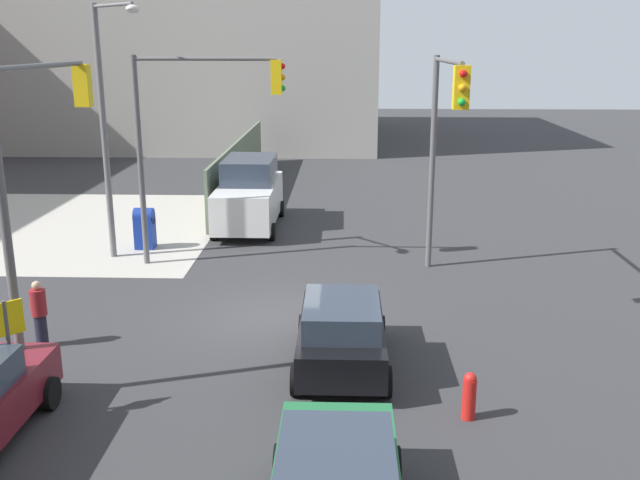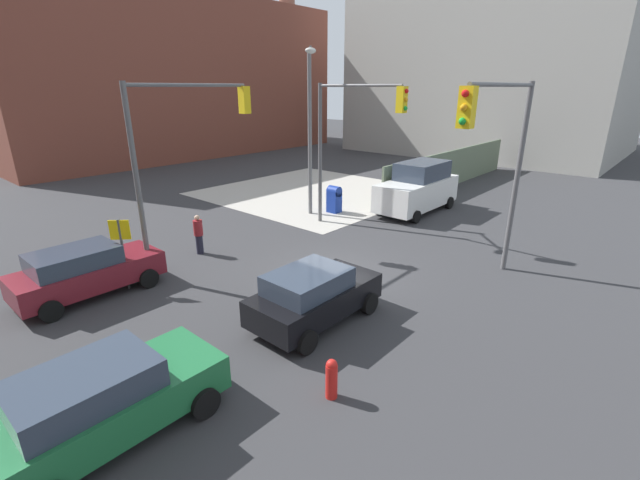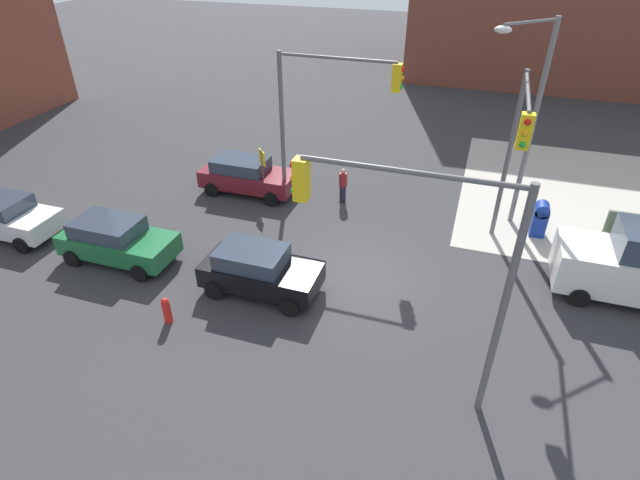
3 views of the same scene
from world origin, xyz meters
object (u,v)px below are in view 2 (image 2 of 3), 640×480
at_px(street_lamp_corner, 310,122).
at_px(fire_hydrant, 332,378).
at_px(sedan_green, 104,400).
at_px(traffic_signal_se_corner, 502,147).
at_px(traffic_signal_ne_corner, 350,129).
at_px(mailbox_blue, 334,198).
at_px(coupe_black, 314,295).
at_px(van_white_delivery, 418,188).
at_px(traffic_signal_nw_corner, 184,140).
at_px(sedan_maroon, 85,271).
at_px(pedestrian_crossing, 199,234).
at_px(smokestack, 288,55).

relative_size(street_lamp_corner, fire_hydrant, 8.51).
bearing_deg(sedan_green, traffic_signal_se_corner, -13.81).
distance_m(traffic_signal_ne_corner, mailbox_blue, 4.74).
distance_m(coupe_black, van_white_delivery, 12.73).
xyz_separation_m(street_lamp_corner, sedan_green, (-13.59, -7.29, -3.86)).
bearing_deg(traffic_signal_se_corner, mailbox_blue, 68.98).
bearing_deg(mailbox_blue, traffic_signal_ne_corner, -127.28).
height_order(mailbox_blue, sedan_green, sedan_green).
bearing_deg(sedan_green, coupe_black, -0.46).
distance_m(street_lamp_corner, fire_hydrant, 14.54).
relative_size(mailbox_blue, sedan_green, 0.34).
xyz_separation_m(traffic_signal_nw_corner, mailbox_blue, (8.82, 0.50, -3.84)).
distance_m(traffic_signal_ne_corner, fire_hydrant, 12.47).
distance_m(traffic_signal_nw_corner, traffic_signal_se_corner, 10.38).
relative_size(fire_hydrant, sedan_maroon, 0.22).
bearing_deg(traffic_signal_se_corner, pedestrian_crossing, 115.13).
height_order(street_lamp_corner, pedestrian_crossing, street_lamp_corner).
height_order(traffic_signal_ne_corner, sedan_maroon, traffic_signal_ne_corner).
bearing_deg(traffic_signal_nw_corner, fire_hydrant, -105.30).
distance_m(street_lamp_corner, coupe_black, 11.41).
bearing_deg(traffic_signal_se_corner, street_lamp_corner, 76.64).
relative_size(smokestack, fire_hydrant, 21.11).
distance_m(traffic_signal_se_corner, traffic_signal_ne_corner, 7.52).
bearing_deg(coupe_black, sedan_green, 179.54).
xyz_separation_m(smokestack, fire_hydrant, (-32.73, -34.20, -9.44)).
relative_size(traffic_signal_se_corner, van_white_delivery, 1.20).
relative_size(sedan_green, pedestrian_crossing, 2.64).
xyz_separation_m(traffic_signal_se_corner, pedestrian_crossing, (-4.55, 9.70, -3.78)).
distance_m(van_white_delivery, pedestrian_crossing, 11.81).
relative_size(traffic_signal_se_corner, sedan_green, 1.54).
bearing_deg(traffic_signal_nw_corner, sedan_maroon, 176.55).
relative_size(traffic_signal_nw_corner, traffic_signal_se_corner, 1.00).
relative_size(street_lamp_corner, van_white_delivery, 1.48).
height_order(van_white_delivery, pedestrian_crossing, van_white_delivery).
bearing_deg(street_lamp_corner, traffic_signal_nw_corner, -172.14).
bearing_deg(traffic_signal_se_corner, traffic_signal_ne_corner, 74.98).
distance_m(sedan_green, pedestrian_crossing, 9.62).
height_order(street_lamp_corner, sedan_green, street_lamp_corner).
relative_size(coupe_black, pedestrian_crossing, 2.47).
height_order(sedan_green, coupe_black, same).
xyz_separation_m(traffic_signal_ne_corner, fire_hydrant, (-9.50, -6.97, -4.09)).
relative_size(traffic_signal_nw_corner, street_lamp_corner, 0.81).
bearing_deg(traffic_signal_nw_corner, sedan_green, -134.00).
bearing_deg(van_white_delivery, mailbox_blue, 134.11).
bearing_deg(sedan_maroon, traffic_signal_se_corner, -45.70).
height_order(fire_hydrant, van_white_delivery, van_white_delivery).
relative_size(coupe_black, van_white_delivery, 0.73).
xyz_separation_m(sedan_maroon, sedan_green, (-2.19, -6.48, -0.00)).
bearing_deg(fire_hydrant, van_white_delivery, 22.76).
relative_size(traffic_signal_ne_corner, pedestrian_crossing, 4.06).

